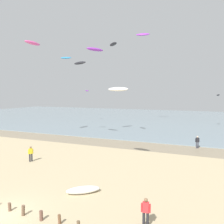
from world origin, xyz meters
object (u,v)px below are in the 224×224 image
kite_aloft_3 (80,63)px  kite_aloft_7 (113,44)px  grounded_kite (83,190)px  kite_aloft_6 (66,58)px  person_left_flank (197,142)px  kite_aloft_1 (95,49)px  kite_aloft_4 (33,43)px  kite_aloft_9 (87,91)px  kite_aloft_2 (118,89)px  person_right_flank (146,212)px  kite_aloft_8 (143,34)px  person_mid_beach (31,153)px  kite_aloft_0 (218,95)px

kite_aloft_3 → kite_aloft_7: bearing=44.1°
grounded_kite → kite_aloft_6: kite_aloft_6 is taller
person_left_flank → kite_aloft_1: kite_aloft_1 is taller
kite_aloft_4 → kite_aloft_9: 25.97m
kite_aloft_2 → kite_aloft_4: 21.35m
person_right_flank → kite_aloft_6: 32.94m
kite_aloft_2 → kite_aloft_8: (-7.70, 33.29, 13.27)m
person_mid_beach → person_left_flank: size_ratio=1.00×
kite_aloft_3 → kite_aloft_8: size_ratio=0.83×
kite_aloft_3 → kite_aloft_7: (4.79, 2.11, 2.89)m
kite_aloft_3 → kite_aloft_7: size_ratio=1.02×
kite_aloft_2 → kite_aloft_6: kite_aloft_6 is taller
kite_aloft_1 → kite_aloft_6: kite_aloft_1 is taller
kite_aloft_1 → kite_aloft_7: size_ratio=1.30×
kite_aloft_1 → kite_aloft_6: size_ratio=1.82×
grounded_kite → kite_aloft_0: size_ratio=1.33×
person_mid_beach → kite_aloft_3: (-1.31, 12.73, 11.40)m
person_right_flank → kite_aloft_9: size_ratio=0.87×
kite_aloft_0 → kite_aloft_6: 33.12m
grounded_kite → kite_aloft_7: bearing=-113.7°
person_left_flank → kite_aloft_8: (-14.68, 21.56, 20.40)m
kite_aloft_4 → kite_aloft_6: (3.84, 3.71, -2.12)m
kite_aloft_0 → kite_aloft_1: 29.04m
person_mid_beach → grounded_kite: (9.85, -5.15, -0.66)m
kite_aloft_6 → person_left_flank: bearing=163.8°
person_mid_beach → kite_aloft_7: (3.47, 14.85, 14.29)m
kite_aloft_3 → kite_aloft_6: (-3.79, 1.74, 1.23)m
person_mid_beach → kite_aloft_6: (-5.11, 14.48, 12.63)m
kite_aloft_6 → kite_aloft_3: bearing=138.9°
kite_aloft_0 → kite_aloft_9: 31.49m
kite_aloft_0 → kite_aloft_8: size_ratio=0.60×
person_left_flank → grounded_kite: person_left_flank is taller
kite_aloft_6 → grounded_kite: bearing=110.9°
kite_aloft_6 → kite_aloft_7: bearing=166.1°
person_left_flank → kite_aloft_0: size_ratio=0.87×
person_right_flank → kite_aloft_4: (-24.54, 18.58, 14.75)m
kite_aloft_3 → kite_aloft_9: bearing=137.9°
grounded_kite → kite_aloft_9: (-22.91, 40.43, 7.89)m
kite_aloft_4 → kite_aloft_8: size_ratio=1.07×
person_right_flank → kite_aloft_1: kite_aloft_1 is taller
kite_aloft_7 → kite_aloft_6: bearing=-127.1°
kite_aloft_0 → kite_aloft_4: (-27.32, -26.17, 8.51)m
person_mid_beach → kite_aloft_4: bearing=129.7°
person_left_flank → kite_aloft_4: kite_aloft_4 is taller
person_left_flank → kite_aloft_8: 33.11m
kite_aloft_4 → kite_aloft_9: (-4.11, 24.52, -7.52)m
person_mid_beach → kite_aloft_6: bearing=109.4°
person_left_flank → kite_aloft_8: bearing=124.3°
kite_aloft_0 → kite_aloft_8: (-16.72, -0.81, 14.16)m
person_mid_beach → kite_aloft_3: size_ratio=0.64×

